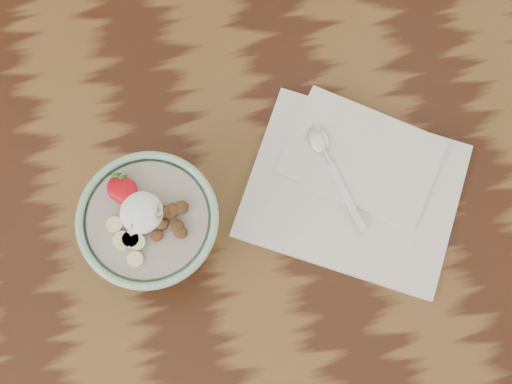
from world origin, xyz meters
TOP-DOWN VIEW (x-y plane):
  - table at (0.00, 0.00)cm, footprint 160.00×90.00cm
  - breakfast_bowl at (-1.55, -4.62)cm, footprint 17.64×17.64cm
  - napkin at (26.33, -2.89)cm, footprint 35.64×33.67cm
  - spoon at (23.07, 1.70)cm, footprint 5.24×16.22cm

SIDE VIEW (x-z plane):
  - table at x=0.00cm, z-range 28.20..103.20cm
  - napkin at x=26.33cm, z-range 74.86..76.59cm
  - spoon at x=23.07cm, z-range 76.66..77.51cm
  - breakfast_bowl at x=-1.55cm, z-range 75.01..87.03cm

